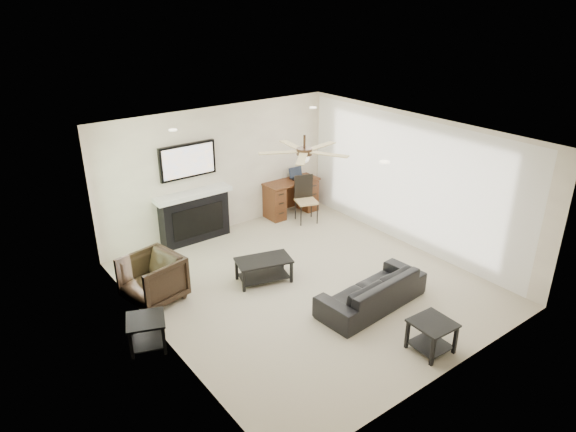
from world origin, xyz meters
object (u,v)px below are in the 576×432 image
object	(u,v)px
sofa	(372,290)
armchair	(153,279)
desk	(290,197)
coffee_table	(264,270)
fireplace_unit	(193,194)

from	to	relation	value
sofa	armchair	world-z (taller)	armchair
sofa	desk	xyz separation A→B (m)	(1.19, 3.62, 0.11)
armchair	coffee_table	distance (m)	1.80
fireplace_unit	desk	distance (m)	2.34
sofa	coffee_table	xyz separation A→B (m)	(-0.90, 1.60, -0.07)
desk	armchair	bearing A→B (deg)	-158.78
coffee_table	sofa	bearing A→B (deg)	-44.77
armchair	sofa	bearing A→B (deg)	38.93
fireplace_unit	desk	xyz separation A→B (m)	(2.27, -0.04, -0.57)
coffee_table	fireplace_unit	xyz separation A→B (m)	(-0.17, 2.07, 0.75)
armchair	fireplace_unit	world-z (taller)	fireplace_unit
armchair	coffee_table	world-z (taller)	armchair
coffee_table	armchair	bearing A→B (deg)	177.94
desk	fireplace_unit	bearing A→B (deg)	178.92
coffee_table	fireplace_unit	world-z (taller)	fireplace_unit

